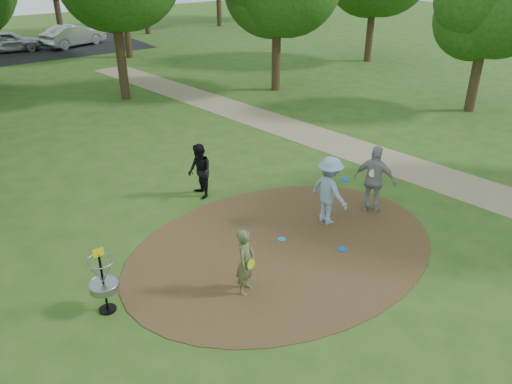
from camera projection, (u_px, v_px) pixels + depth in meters
ground at (283, 248)px, 12.66m from camera, size 100.00×100.00×0.00m
dirt_clearing at (283, 248)px, 12.66m from camera, size 8.40×8.40×0.02m
footpath at (393, 163)px, 17.49m from camera, size 7.55×39.89×0.01m
parking_lot at (43, 50)px, 35.45m from camera, size 14.00×8.00×0.01m
player_observer_with_disc at (246, 262)px, 10.76m from camera, size 0.69×0.64×1.57m
player_throwing_with_disc at (329, 191)px, 13.41m from camera, size 1.11×1.27×1.93m
player_walking_with_disc at (200, 171)px, 14.83m from camera, size 0.75×0.90×1.68m
player_waiting_with_disc at (375, 180)px, 13.92m from camera, size 0.96×1.27×2.00m
disc_ground_cyan at (282, 239)px, 12.98m from camera, size 0.22×0.22×0.02m
disc_ground_blue at (342, 249)px, 12.56m from camera, size 0.22×0.22×0.02m
car_left at (8, 41)px, 34.41m from camera, size 4.49×2.36×1.46m
car_right at (74, 35)px, 36.28m from camera, size 4.92×3.11×1.53m
disc_golf_basket at (102, 276)px, 10.14m from camera, size 0.63×0.63×1.54m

